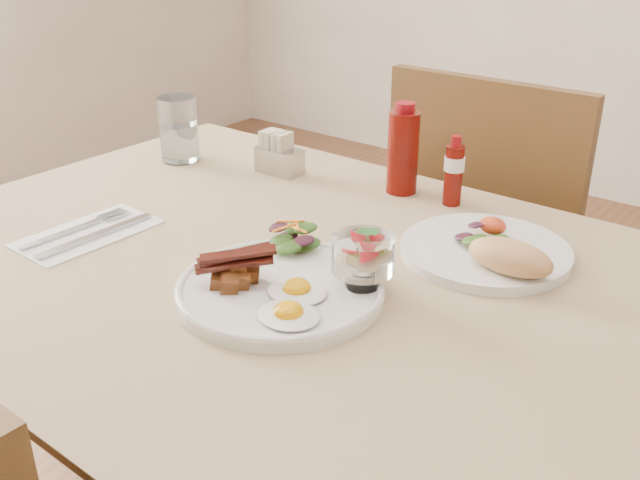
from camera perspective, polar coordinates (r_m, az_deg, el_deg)
table at (r=1.07m, az=-1.07°, el=-6.56°), size 1.33×0.88×0.75m
chair_far at (r=1.64m, az=13.80°, el=-0.88°), size 0.42×0.42×0.93m
main_plate at (r=0.96m, az=-3.17°, el=-4.03°), size 0.28×0.28×0.02m
fried_eggs at (r=0.90m, az=-2.18°, el=-4.92°), size 0.13×0.15×0.02m
bacon_potato_pile at (r=0.95m, az=-6.84°, el=-2.35°), size 0.09×0.10×0.05m
side_salad at (r=1.04m, az=-2.12°, el=0.10°), size 0.08×0.07×0.04m
fruit_cup at (r=0.93m, az=3.48°, el=-1.17°), size 0.08×0.08×0.08m
second_plate at (r=1.07m, az=13.53°, el=-0.86°), size 0.25×0.25×0.06m
ketchup_bottle at (r=1.29m, az=6.66°, el=7.09°), size 0.07×0.07×0.16m
hot_sauce_bottle at (r=1.25m, az=10.65°, el=5.40°), size 0.04×0.04×0.12m
sugar_caddy at (r=1.39m, az=-3.34°, el=6.75°), size 0.09×0.05×0.08m
water_glass at (r=1.48m, az=-11.24°, el=8.40°), size 0.08×0.08×0.13m
napkin_cutlery at (r=1.19m, az=-18.08°, el=0.54°), size 0.12×0.22×0.01m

